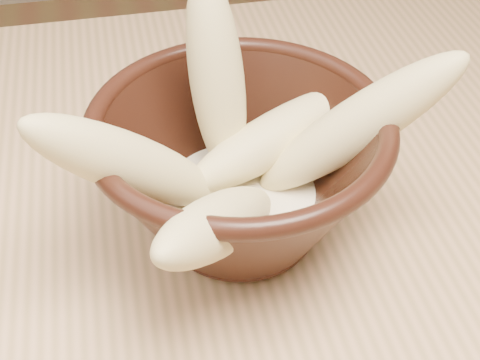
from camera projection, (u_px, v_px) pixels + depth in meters
The scene contains 8 objects.
table at pixel (349, 265), 0.65m from camera, with size 1.20×0.80×0.75m.
bowl at pixel (240, 170), 0.52m from camera, with size 0.23×0.23×0.13m.
milk_puddle at pixel (240, 199), 0.55m from camera, with size 0.13×0.13×0.02m, color beige.
banana_upright at pixel (217, 79), 0.52m from camera, with size 0.04×0.04×0.17m, color #DFCD83.
banana_left at pixel (132, 165), 0.47m from camera, with size 0.04×0.04×0.19m, color #DFCD83.
banana_right at pixel (357, 126), 0.51m from camera, with size 0.04×0.04×0.19m, color #DFCD83.
banana_across at pixel (278, 136), 0.55m from camera, with size 0.04×0.04×0.18m, color #DFCD83.
banana_front at pixel (219, 224), 0.46m from camera, with size 0.04×0.04×0.18m, color #DFCD83.
Camera 1 is at (-0.19, -0.40, 1.17)m, focal length 50.00 mm.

